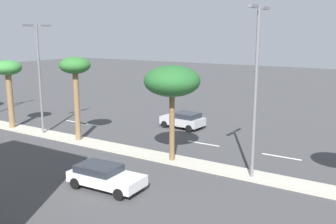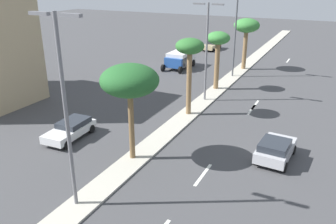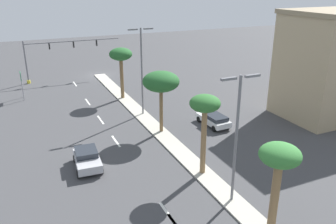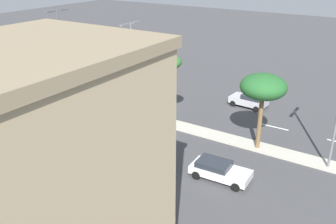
{
  "view_description": "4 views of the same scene",
  "coord_description": "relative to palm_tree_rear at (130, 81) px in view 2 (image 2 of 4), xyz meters",
  "views": [
    {
      "loc": [
        -21.48,
        12.98,
        8.56
      ],
      "look_at": [
        0.39,
        26.92,
        3.26
      ],
      "focal_mm": 41.16,
      "sensor_mm": 36.0,
      "label": 1
    },
    {
      "loc": [
        11.08,
        8.69,
        11.54
      ],
      "look_at": [
        -0.13,
        31.43,
        1.58
      ],
      "focal_mm": 37.07,
      "sensor_mm": 36.0,
      "label": 2
    },
    {
      "loc": [
        12.85,
        56.85,
        14.86
      ],
      "look_at": [
        -0.67,
        26.92,
        2.43
      ],
      "focal_mm": 36.95,
      "sensor_mm": 36.0,
      "label": 3
    },
    {
      "loc": [
        -27.83,
        17.36,
        15.11
      ],
      "look_at": [
        -3.94,
        32.79,
        3.16
      ],
      "focal_mm": 40.01,
      "sensor_mm": 36.0,
      "label": 4
    }
  ],
  "objects": [
    {
      "name": "ground_plane",
      "position": [
        0.22,
        9.46,
        -5.45
      ],
      "size": [
        160.0,
        160.0,
        0.0
      ],
      "primitive_type": "plane",
      "color": "#424244"
    },
    {
      "name": "median_curb",
      "position": [
        0.22,
        19.65,
        -5.39
      ],
      "size": [
        1.8,
        91.73,
        0.12
      ],
      "primitive_type": "cube",
      "color": "#B7B2A3",
      "rests_on": "ground"
    },
    {
      "name": "lane_stripe_left",
      "position": [
        5.01,
        0.19,
        -5.45
      ],
      "size": [
        0.2,
        2.8,
        0.01
      ],
      "primitive_type": "cube",
      "color": "silver",
      "rests_on": "ground"
    },
    {
      "name": "lane_stripe_center",
      "position": [
        5.01,
        14.2,
        -5.45
      ],
      "size": [
        0.2,
        2.8,
        0.01
      ],
      "primitive_type": "cube",
      "color": "silver",
      "rests_on": "ground"
    },
    {
      "name": "lane_stripe_outboard",
      "position": [
        5.01,
        12.8,
        -5.45
      ],
      "size": [
        0.2,
        2.8,
        0.01
      ],
      "primitive_type": "cube",
      "color": "silver",
      "rests_on": "ground"
    },
    {
      "name": "lane_stripe_trailing",
      "position": [
        5.01,
        35.16,
        -5.45
      ],
      "size": [
        0.2,
        2.8,
        0.01
      ],
      "primitive_type": "cube",
      "color": "silver",
      "rests_on": "ground"
    },
    {
      "name": "palm_tree_rear",
      "position": [
        0.0,
        0.0,
        0.0
      ],
      "size": [
        3.72,
        3.72,
        6.42
      ],
      "color": "brown",
      "rests_on": "median_curb"
    },
    {
      "name": "palm_tree_right",
      "position": [
        0.22,
        9.07,
        0.29
      ],
      "size": [
        2.42,
        2.42,
        6.68
      ],
      "color": "olive",
      "rests_on": "median_curb"
    },
    {
      "name": "palm_tree_near",
      "position": [
        -0.01,
        17.25,
        -0.3
      ],
      "size": [
        2.45,
        2.45,
        6.13
      ],
      "color": "olive",
      "rests_on": "median_curb"
    },
    {
      "name": "palm_tree_mid",
      "position": [
        0.43,
        27.16,
        0.05
      ],
      "size": [
        3.26,
        3.26,
        6.49
      ],
      "color": "olive",
      "rests_on": "median_curb"
    },
    {
      "name": "street_lamp_left",
      "position": [
        -0.06,
        -5.7,
        0.52
      ],
      "size": [
        2.9,
        0.24,
        10.02
      ],
      "color": "slate",
      "rests_on": "median_curb"
    },
    {
      "name": "street_lamp_outboard",
      "position": [
        0.18,
        13.27,
        0.12
      ],
      "size": [
        2.9,
        0.24,
        9.24
      ],
      "color": "slate",
      "rests_on": "median_curb"
    },
    {
      "name": "street_lamp_center",
      "position": [
        0.14,
        23.06,
        0.37
      ],
      "size": [
        2.9,
        0.24,
        9.72
      ],
      "color": "#515459",
      "rests_on": "median_curb"
    },
    {
      "name": "sedan_white_right",
      "position": [
        -5.96,
        0.73,
        -4.74
      ],
      "size": [
        2.18,
        4.41,
        1.31
      ],
      "color": "silver",
      "rests_on": "ground"
    },
    {
      "name": "sedan_tan_trailing",
      "position": [
        -7.77,
        37.94,
        -4.68
      ],
      "size": [
        2.06,
        4.63,
        1.44
      ],
      "color": "tan",
      "rests_on": "ground"
    },
    {
      "name": "sedan_silver_left",
      "position": [
        8.63,
        4.12,
        -4.67
      ],
      "size": [
        2.33,
        4.01,
        1.47
      ],
      "color": "#B2B2B7",
      "rests_on": "ground"
    },
    {
      "name": "box_truck",
      "position": [
        -7.46,
        24.05,
        -4.23
      ],
      "size": [
        2.73,
        5.51,
        2.18
      ],
      "color": "#234C99",
      "rests_on": "ground"
    }
  ]
}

